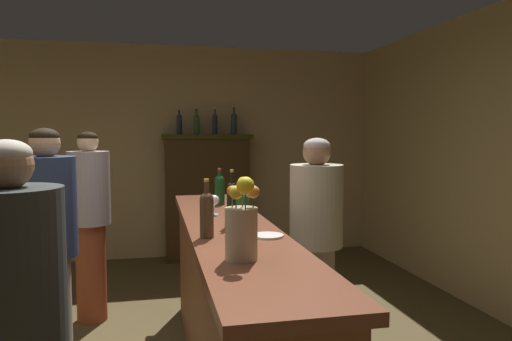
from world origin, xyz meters
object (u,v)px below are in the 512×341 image
Objects in this scene: display_bottle_center at (215,123)px; patron_tall at (14,337)px; wine_bottle_malbec at (232,202)px; display_bottle_left at (179,123)px; wine_glass_mid at (214,201)px; flower_arrangement at (242,226)px; wine_glass_front at (234,218)px; bartender at (316,239)px; wine_bottle_pinot at (243,216)px; display_bottle_midright at (234,123)px; patron_near_entrance at (48,246)px; wine_bottle_syrah at (207,212)px; display_cabinet at (207,194)px; bar_counter at (231,308)px; patron_in_grey at (90,218)px; wine_bottle_riesling at (220,188)px; display_bottle_midleft at (197,123)px; cheese_plate at (268,236)px.

patron_tall is at bearing -107.05° from display_bottle_center.
wine_bottle_malbec is 1.15× the size of display_bottle_left.
wine_glass_mid is at bearing 97.27° from wine_bottle_malbec.
patron_tall is (-0.88, -0.21, -0.33)m from flower_arrangement.
wine_glass_front is 0.09× the size of bartender.
wine_bottle_pinot is 3.74m from display_bottle_midright.
display_bottle_center is at bearing 84.38° from flower_arrangement.
wine_bottle_syrah is at bearing -25.45° from patron_near_entrance.
display_cabinet is at bearing 86.36° from wine_bottle_malbec.
wine_bottle_malbec is 0.78m from flower_arrangement.
wine_glass_front is 0.52m from flower_arrangement.
wine_glass_front is at bearing 31.05° from bartender.
wine_glass_mid is 1.09m from patron_near_entrance.
wine_glass_front is at bearing -87.91° from wine_glass_mid.
wine_bottle_syrah reaches higher than bar_counter.
display_bottle_center is at bearing 14.78° from patron_tall.
patron_near_entrance is 1.03m from patron_in_grey.
display_bottle_center is (0.49, 3.43, 0.55)m from wine_bottle_syrah.
wine_bottle_riesling is (0.05, 0.88, 0.64)m from bar_counter.
wine_glass_mid is (-0.03, 0.68, 0.00)m from wine_glass_front.
wine_bottle_syrah is at bearing -101.13° from wine_bottle_riesling.
display_cabinet is 5.07× the size of display_bottle_midleft.
wine_bottle_syrah is at bearing 125.79° from wine_bottle_pinot.
display_bottle_left is at bearing 94.76° from wine_bottle_riesling.
wine_glass_front is at bearing -93.83° from wine_bottle_riesling.
patron_tall is 1.01× the size of bartender.
cheese_plate is 3.57m from display_bottle_midright.
display_bottle_midleft is at bearing 88.63° from wine_bottle_malbec.
display_bottle_midleft is 0.19× the size of patron_in_grey.
patron_near_entrance reaches higher than cheese_plate.
wine_bottle_malbec is at bearing -68.14° from bar_counter.
wine_bottle_syrah is at bearing -101.97° from display_bottle_midright.
display_bottle_midright is at bearing 80.45° from wine_glass_front.
bartender is (1.76, -0.02, -0.04)m from patron_near_entrance.
display_bottle_midright is at bearing 0.00° from display_bottle_center.
display_bottle_center is at bearing -92.32° from bartender.
patron_near_entrance reaches higher than flower_arrangement.
cheese_plate is (0.20, -0.76, -0.09)m from wine_glass_mid.
patron_in_grey is at bearing 123.75° from cheese_plate.
display_cabinet is 1.01× the size of bartender.
bar_counter is 1.91× the size of bartender.
wine_bottle_pinot is at bearing -95.14° from display_bottle_center.
display_cabinet reaches higher than wine_glass_mid.
wine_bottle_syrah is at bearing -122.62° from wine_bottle_malbec.
wine_glass_mid is at bearing 96.75° from bar_counter.
wine_glass_mid is (-0.05, 0.41, 0.61)m from bar_counter.
wine_bottle_riesling is at bearing 78.87° from wine_bottle_syrah.
wine_bottle_riesling is 0.18× the size of patron_near_entrance.
bartender is at bearing -81.05° from display_cabinet.
patron_near_entrance reaches higher than wine_bottle_pinot.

